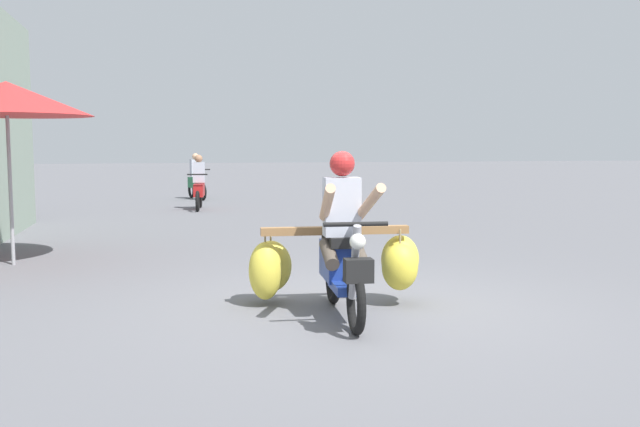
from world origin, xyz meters
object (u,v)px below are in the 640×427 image
motorbike_distant_ahead_left (199,187)px  motorbike_distant_ahead_right (196,181)px  motorbike_main_loaded (336,257)px  market_umbrella_near_shop (6,99)px

motorbike_distant_ahead_left → motorbike_distant_ahead_right: (0.09, 3.52, 0.00)m
motorbike_main_loaded → motorbike_distant_ahead_left: 11.39m
motorbike_main_loaded → motorbike_distant_ahead_right: motorbike_main_loaded is taller
motorbike_distant_ahead_right → market_umbrella_near_shop: bearing=-104.9°
motorbike_distant_ahead_right → market_umbrella_near_shop: size_ratio=0.64×
motorbike_distant_ahead_left → motorbike_distant_ahead_right: same height
motorbike_main_loaded → motorbike_distant_ahead_left: size_ratio=1.15×
motorbike_main_loaded → market_umbrella_near_shop: size_ratio=0.75×
motorbike_main_loaded → market_umbrella_near_shop: market_umbrella_near_shop is taller
motorbike_distant_ahead_left → market_umbrella_near_shop: size_ratio=0.65×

